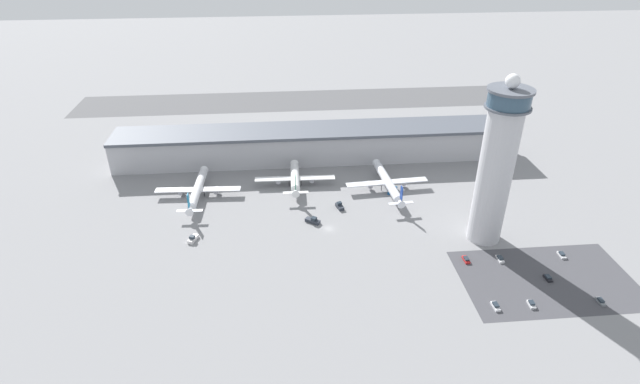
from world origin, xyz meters
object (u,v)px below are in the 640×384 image
object	(u,v)px
control_tower	(497,165)
car_maroon_suv	(601,301)
service_truck_baggage	(392,190)
car_red_hatchback	(548,278)
airplane_gate_charlie	(388,182)
car_navy_sedan	(496,306)
car_black_suv	(500,259)
car_grey_coupe	(466,260)
service_truck_catering	(193,239)
car_blue_compact	(531,304)
airplane_gate_alpha	(198,189)
service_truck_water	(313,221)
car_green_van	(562,255)
airplane_gate_bravo	(295,178)
service_truck_fuel	(340,206)

from	to	relation	value
control_tower	car_maroon_suv	size ratio (longest dim) A/B	15.76
service_truck_baggage	car_red_hatchback	world-z (taller)	service_truck_baggage
car_maroon_suv	airplane_gate_charlie	bearing A→B (deg)	123.98
car_navy_sedan	car_black_suv	bearing A→B (deg)	64.51
car_grey_coupe	car_navy_sedan	size ratio (longest dim) A/B	1.00
service_truck_catering	car_blue_compact	world-z (taller)	service_truck_catering
airplane_gate_alpha	service_truck_catering	world-z (taller)	airplane_gate_alpha
car_blue_compact	airplane_gate_alpha	bearing A→B (deg)	145.07
service_truck_baggage	car_black_suv	xyz separation A→B (m)	(30.38, -57.33, -0.28)
car_black_suv	car_maroon_suv	distance (m)	36.79
service_truck_water	car_black_suv	world-z (taller)	service_truck_water
car_green_van	service_truck_baggage	bearing A→B (deg)	134.40
airplane_gate_charlie	car_blue_compact	world-z (taller)	airplane_gate_charlie
airplane_gate_alpha	control_tower	bearing A→B (deg)	-20.13
control_tower	service_truck_water	bearing A→B (deg)	165.86
airplane_gate_bravo	service_truck_water	size ratio (longest dim) A/B	5.76
service_truck_catering	car_black_suv	world-z (taller)	service_truck_catering
car_blue_compact	car_maroon_suv	world-z (taller)	car_blue_compact
airplane_gate_bravo	service_truck_water	world-z (taller)	airplane_gate_bravo
control_tower	service_truck_catering	xyz separation A→B (m)	(-120.78, 8.38, -32.92)
car_navy_sedan	car_blue_compact	bearing A→B (deg)	-0.62
car_blue_compact	service_truck_baggage	bearing A→B (deg)	110.29
service_truck_catering	service_truck_baggage	world-z (taller)	service_truck_catering
service_truck_fuel	service_truck_water	world-z (taller)	service_truck_fuel
service_truck_baggage	service_truck_water	bearing A→B (deg)	-149.57
service_truck_fuel	car_navy_sedan	size ratio (longest dim) A/B	1.28
car_blue_compact	airplane_gate_bravo	bearing A→B (deg)	129.74
control_tower	service_truck_baggage	world-z (taller)	control_tower
control_tower	car_red_hatchback	bearing A→B (deg)	-63.88
car_red_hatchback	service_truck_catering	bearing A→B (deg)	164.64
car_maroon_suv	control_tower	bearing A→B (deg)	121.60
service_truck_baggage	car_grey_coupe	bearing A→B (deg)	-73.35
car_red_hatchback	airplane_gate_alpha	bearing A→B (deg)	151.72
car_green_van	car_black_suv	bearing A→B (deg)	-179.26
airplane_gate_alpha	car_green_van	xyz separation A→B (m)	(149.38, -60.52, -3.47)
service_truck_baggage	car_blue_compact	size ratio (longest dim) A/B	1.84
service_truck_catering	service_truck_water	bearing A→B (deg)	10.40
service_truck_catering	service_truck_water	size ratio (longest dim) A/B	0.91
airplane_gate_alpha	car_grey_coupe	world-z (taller)	airplane_gate_alpha
car_green_van	car_grey_coupe	bearing A→B (deg)	179.49
service_truck_water	car_red_hatchback	bearing A→B (deg)	-28.82
car_blue_compact	car_navy_sedan	distance (m)	12.79
airplane_gate_alpha	service_truck_baggage	bearing A→B (deg)	-2.15
control_tower	car_green_van	world-z (taller)	control_tower
service_truck_water	car_black_suv	xyz separation A→B (m)	(71.07, -33.43, -0.39)
airplane_gate_charlie	car_green_van	xyz separation A→B (m)	(58.06, -58.74, -4.01)
airplane_gate_bravo	car_maroon_suv	size ratio (longest dim) A/B	8.99
airplane_gate_alpha	car_red_hatchback	xyz separation A→B (m)	(137.06, -73.74, -3.50)
car_blue_compact	car_black_suv	world-z (taller)	car_blue_compact
control_tower	service_truck_baggage	xyz separation A→B (m)	(-29.46, 41.57, -32.97)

